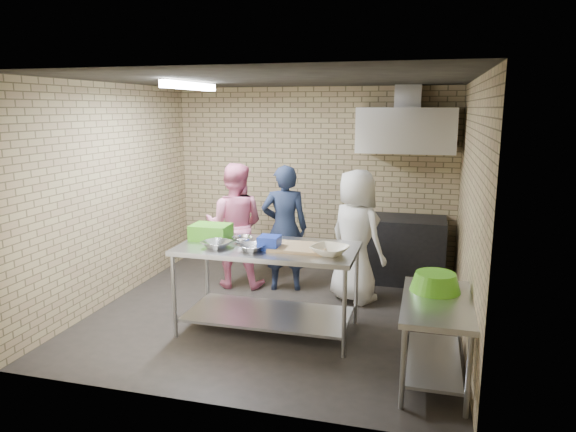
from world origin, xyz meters
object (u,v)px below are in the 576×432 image
object	(u,v)px
green_basin	(435,282)
man_navy	(285,228)
green_crate	(211,232)
woman_white	(356,236)
woman_pink	(235,225)
prep_table	(268,289)
bottle_red	(410,135)
blue_tub	(269,243)
stove	(401,249)
side_counter	(435,340)
bottle_green	(440,136)

from	to	relation	value
green_basin	man_navy	distance (m)	2.57
green_crate	woman_white	xyz separation A→B (m)	(1.49, 1.04, -0.20)
man_navy	woman_pink	distance (m)	0.69
man_navy	woman_pink	world-z (taller)	woman_pink
green_basin	woman_pink	bearing A→B (deg)	146.92
prep_table	bottle_red	distance (m)	3.12
blue_tub	bottle_red	world-z (taller)	bottle_red
woman_pink	woman_white	xyz separation A→B (m)	(1.66, -0.14, -0.01)
man_navy	woman_white	size ratio (longest dim) A/B	1.01
green_basin	woman_white	size ratio (longest dim) A/B	0.28
woman_pink	woman_white	distance (m)	1.66
green_crate	woman_white	distance (m)	1.83
woman_white	stove	bearing A→B (deg)	-82.64
stove	woman_pink	size ratio (longest dim) A/B	0.71
prep_table	side_counter	size ratio (longest dim) A/B	1.59
side_counter	man_navy	size ratio (longest dim) A/B	0.72
side_counter	woman_white	distance (m)	2.09
prep_table	man_navy	bearing A→B (deg)	97.70
stove	green_basin	distance (m)	2.57
blue_tub	green_basin	size ratio (longest dim) A/B	0.46
bottle_green	man_navy	distance (m)	2.48
green_basin	woman_pink	distance (m)	3.10
blue_tub	woman_pink	xyz separation A→B (m)	(-0.92, 1.40, -0.18)
blue_tub	woman_pink	size ratio (longest dim) A/B	0.13
stove	man_navy	xyz separation A→B (m)	(-1.48, -0.78, 0.39)
blue_tub	bottle_red	size ratio (longest dim) A/B	1.17
bottle_red	woman_white	distance (m)	1.78
green_basin	bottle_green	xyz separation A→B (m)	(0.02, 2.74, 1.18)
man_navy	woman_pink	xyz separation A→B (m)	(-0.69, -0.03, 0.00)
side_counter	stove	xyz separation A→B (m)	(-0.45, 2.75, 0.08)
green_basin	stove	bearing A→B (deg)	99.76
prep_table	green_crate	size ratio (longest dim) A/B	4.50
blue_tub	bottle_green	xyz separation A→B (m)	(1.70, 2.45, 0.99)
prep_table	bottle_green	world-z (taller)	bottle_green
prep_table	blue_tub	distance (m)	0.56
woman_pink	man_navy	bearing A→B (deg)	175.71
blue_tub	woman_pink	distance (m)	1.69
woman_white	side_counter	bearing A→B (deg)	153.71
woman_pink	blue_tub	bearing A→B (deg)	116.20
prep_table	green_basin	xyz separation A→B (m)	(1.73, -0.39, 0.36)
bottle_green	woman_pink	bearing A→B (deg)	-158.15
prep_table	woman_white	xyz separation A→B (m)	(0.79, 1.16, 0.36)
green_crate	side_counter	bearing A→B (deg)	-17.22
bottle_red	man_navy	distance (m)	2.19
side_counter	bottle_red	world-z (taller)	bottle_red
green_basin	bottle_green	world-z (taller)	bottle_green
green_crate	man_navy	size ratio (longest dim) A/B	0.25
man_navy	woman_white	distance (m)	0.98
prep_table	stove	bearing A→B (deg)	58.44
green_crate	woman_pink	world-z (taller)	woman_pink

